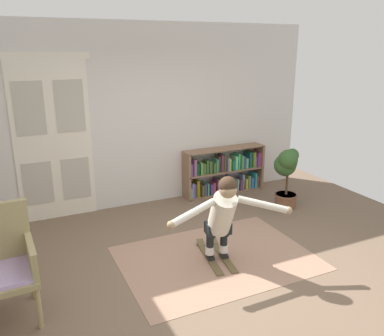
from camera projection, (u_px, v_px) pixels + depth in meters
name	position (u px, v px, depth m)	size (l,w,h in m)	color
ground_plane	(217.00, 278.00, 4.52)	(7.20, 7.20, 0.00)	brown
back_wall	(141.00, 117.00, 6.34)	(6.00, 0.10, 2.90)	silver
double_door	(53.00, 139.00, 5.80)	(1.22, 0.05, 2.45)	silver
rug	(217.00, 258.00, 4.94)	(2.33, 1.69, 0.01)	#9F7861
bookshelf	(224.00, 173.00, 7.06)	(1.50, 0.30, 0.83)	#846249
wicker_chair	(1.00, 262.00, 3.72)	(0.62, 0.62, 1.10)	tan
potted_plant	(287.00, 171.00, 6.31)	(0.41, 0.43, 0.99)	brown
skis_pair	(216.00, 255.00, 4.96)	(0.40, 0.86, 0.07)	brown
person_skier	(223.00, 213.00, 4.58)	(1.45, 0.73, 1.09)	white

